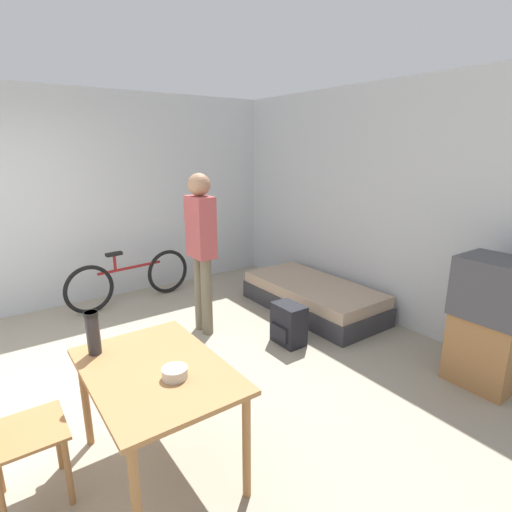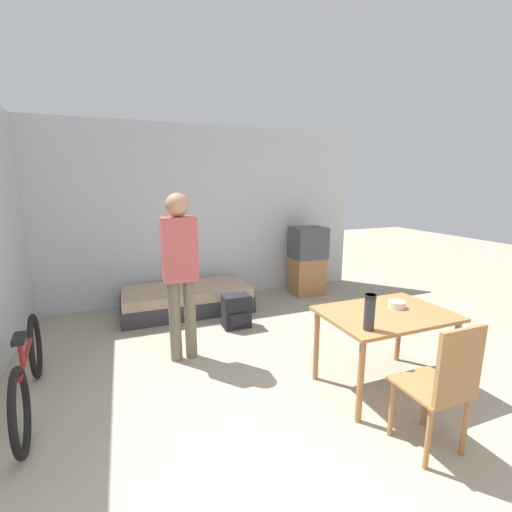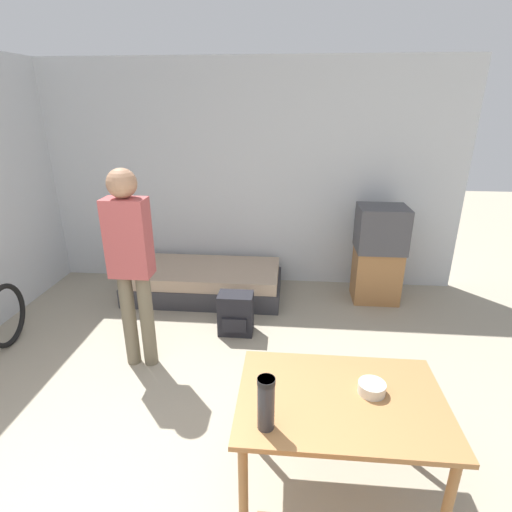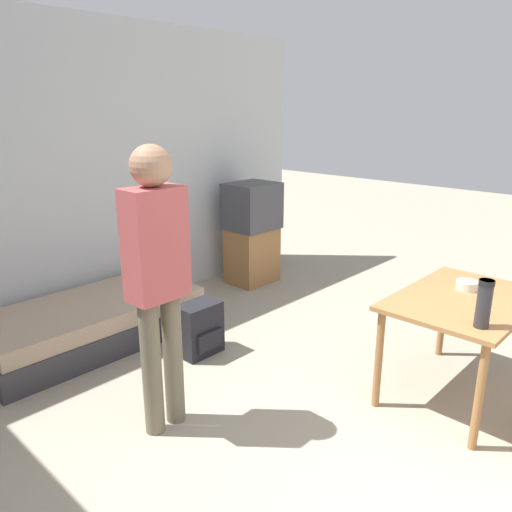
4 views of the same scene
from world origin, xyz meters
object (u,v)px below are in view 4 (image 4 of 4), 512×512
(daybed, at_px, (92,322))
(mate_bowl, at_px, (467,285))
(person_standing, at_px, (157,271))
(dining_table, at_px, (463,311))
(backpack, at_px, (199,329))
(tv, at_px, (252,231))
(thermos_flask, at_px, (484,302))

(daybed, height_order, mate_bowl, mate_bowl)
(daybed, xyz_separation_m, person_standing, (-0.28, -1.39, 0.85))
(mate_bowl, bearing_deg, daybed, 120.52)
(dining_table, distance_m, person_standing, 2.02)
(mate_bowl, distance_m, backpack, 2.04)
(daybed, bearing_deg, person_standing, -101.42)
(backpack, bearing_deg, tv, 29.90)
(daybed, relative_size, backpack, 4.24)
(dining_table, bearing_deg, tv, 74.70)
(mate_bowl, bearing_deg, thermos_flask, -151.94)
(tv, height_order, thermos_flask, tv)
(person_standing, xyz_separation_m, thermos_flask, (1.20, -1.42, -0.15))
(thermos_flask, bearing_deg, mate_bowl, 28.06)
(tv, height_order, dining_table, tv)
(tv, distance_m, backpack, 1.82)
(tv, xyz_separation_m, dining_table, (-0.72, -2.64, 0.04))
(dining_table, height_order, mate_bowl, mate_bowl)
(person_standing, xyz_separation_m, backpack, (0.77, 0.58, -0.81))
(tv, relative_size, dining_table, 1.02)
(tv, relative_size, mate_bowl, 7.65)
(daybed, relative_size, dining_table, 1.64)
(thermos_flask, bearing_deg, backpack, 102.16)
(daybed, relative_size, person_standing, 1.05)
(dining_table, distance_m, thermos_flask, 0.52)
(person_standing, bearing_deg, backpack, 36.65)
(daybed, bearing_deg, backpack, -58.79)
(tv, xyz_separation_m, thermos_flask, (-1.11, -2.88, 0.28))
(thermos_flask, relative_size, backpack, 0.66)
(daybed, distance_m, mate_bowl, 2.97)
(thermos_flask, bearing_deg, dining_table, 32.05)
(daybed, xyz_separation_m, thermos_flask, (0.92, -2.81, 0.70))
(thermos_flask, distance_m, backpack, 2.15)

